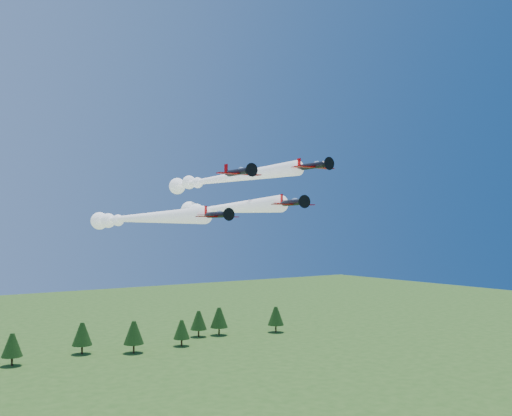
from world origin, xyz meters
TOP-DOWN VIEW (x-y plane):
  - plane_lead at (5.37, 20.31)m, footprint 12.30×48.86m
  - plane_left at (-7.29, 29.51)m, footprint 6.47×54.27m
  - plane_right at (9.59, 27.59)m, footprint 7.22×52.92m
  - plane_slot at (0.87, 6.96)m, footprint 7.86×8.56m
  - treeline at (2.88, 109.29)m, footprint 170.23×18.35m

SIDE VIEW (x-z plane):
  - treeline at x=2.88m, z-range 0.64..12.09m
  - plane_left at x=-7.29m, z-range 39.80..43.50m
  - plane_lead at x=5.37m, z-range 41.52..45.22m
  - plane_slot at x=0.87m, z-range 47.47..50.24m
  - plane_right at x=9.59m, z-range 47.79..51.49m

